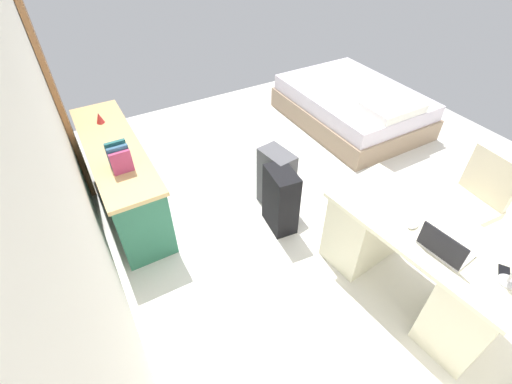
# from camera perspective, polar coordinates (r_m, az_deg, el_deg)

# --- Properties ---
(ground_plane) EXTENTS (5.58, 5.58, 0.00)m
(ground_plane) POSITION_cam_1_polar(r_m,az_deg,el_deg) (3.99, 11.20, -0.91)
(ground_plane) COLOR silver
(wall_back) EXTENTS (4.58, 0.10, 2.73)m
(wall_back) POSITION_cam_1_polar(r_m,az_deg,el_deg) (2.49, -28.69, 5.17)
(wall_back) COLOR white
(wall_back) RESTS_ON ground_plane
(door_wooden) EXTENTS (0.88, 0.05, 2.04)m
(door_wooden) POSITION_cam_1_polar(r_m,az_deg,el_deg) (4.20, -29.05, 13.60)
(door_wooden) COLOR #936038
(door_wooden) RESTS_ON ground_plane
(desk) EXTENTS (1.50, 0.81, 0.74)m
(desk) POSITION_cam_1_polar(r_m,az_deg,el_deg) (3.10, 23.60, -9.80)
(desk) COLOR beige
(desk) RESTS_ON ground_plane
(office_chair) EXTENTS (0.52, 0.52, 0.94)m
(office_chair) POSITION_cam_1_polar(r_m,az_deg,el_deg) (3.68, 30.12, -2.26)
(office_chair) COLOR black
(office_chair) RESTS_ON ground_plane
(credenza) EXTENTS (1.80, 0.48, 0.74)m
(credenza) POSITION_cam_1_polar(r_m,az_deg,el_deg) (3.84, -20.37, 2.35)
(credenza) COLOR #28664C
(credenza) RESTS_ON ground_plane
(bed) EXTENTS (1.91, 1.41, 0.58)m
(bed) POSITION_cam_1_polar(r_m,az_deg,el_deg) (5.27, 14.85, 12.92)
(bed) COLOR gray
(bed) RESTS_ON ground_plane
(suitcase_black) EXTENTS (0.38, 0.26, 0.66)m
(suitcase_black) POSITION_cam_1_polar(r_m,az_deg,el_deg) (3.41, 3.89, -1.22)
(suitcase_black) COLOR black
(suitcase_black) RESTS_ON ground_plane
(suitcase_spare_grey) EXTENTS (0.39, 0.27, 0.66)m
(suitcase_spare_grey) POSITION_cam_1_polar(r_m,az_deg,el_deg) (3.64, 3.17, 1.93)
(suitcase_spare_grey) COLOR #4C4C51
(suitcase_spare_grey) RESTS_ON ground_plane
(laptop) EXTENTS (0.33, 0.25, 0.21)m
(laptop) POSITION_cam_1_polar(r_m,az_deg,el_deg) (2.70, 27.49, -7.73)
(laptop) COLOR #B7B7BC
(laptop) RESTS_ON desk
(computer_mouse) EXTENTS (0.07, 0.11, 0.03)m
(computer_mouse) POSITION_cam_1_polar(r_m,az_deg,el_deg) (2.82, 23.47, -4.77)
(computer_mouse) COLOR white
(computer_mouse) RESTS_ON desk
(cell_phone_near_laptop) EXTENTS (0.13, 0.15, 0.01)m
(cell_phone_near_laptop) POSITION_cam_1_polar(r_m,az_deg,el_deg) (2.80, 34.45, -10.54)
(cell_phone_near_laptop) COLOR black
(cell_phone_near_laptop) RESTS_ON desk
(book_row) EXTENTS (0.19, 0.17, 0.24)m
(book_row) POSITION_cam_1_polar(r_m,az_deg,el_deg) (3.25, -20.69, 5.15)
(book_row) COLOR #AB3965
(book_row) RESTS_ON credenza
(figurine_small) EXTENTS (0.08, 0.08, 0.11)m
(figurine_small) POSITION_cam_1_polar(r_m,az_deg,el_deg) (4.01, -23.40, 10.65)
(figurine_small) COLOR red
(figurine_small) RESTS_ON credenza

